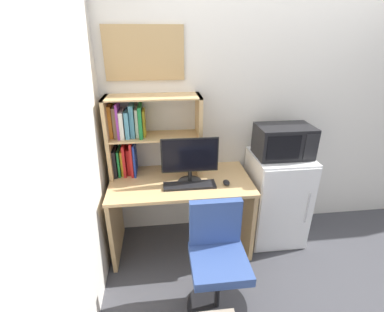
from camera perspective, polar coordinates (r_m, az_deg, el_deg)
wall_back at (r=3.02m, az=22.86°, el=9.42°), size 6.40×0.04×2.60m
wall_left at (r=1.28m, az=-31.74°, el=-11.52°), size 0.04×4.40×2.60m
desk at (r=2.65m, az=-2.26°, el=-9.20°), size 1.28×0.66×0.74m
hutch_bookshelf at (r=2.56m, az=-10.79°, el=4.47°), size 0.84×0.29×0.73m
monitor at (r=2.39m, az=-0.43°, el=-0.62°), size 0.49×0.21×0.42m
keyboard at (r=2.43m, az=-0.51°, el=-6.03°), size 0.46×0.14×0.02m
computer_mouse at (r=2.47m, az=7.07°, el=-5.43°), size 0.06×0.09×0.04m
mini_fridge at (r=2.93m, az=16.82°, el=-8.15°), size 0.53×0.54×0.91m
microwave at (r=2.67m, az=18.32°, el=2.90°), size 0.50×0.33×0.29m
desk_chair at (r=2.21m, az=5.22°, el=-21.47°), size 0.47×0.47×0.87m
wall_corkboard at (r=2.54m, az=-9.80°, el=20.08°), size 0.68×0.02×0.45m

